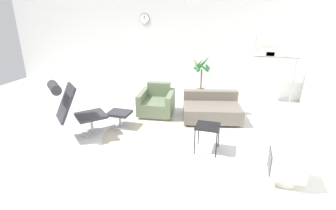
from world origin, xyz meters
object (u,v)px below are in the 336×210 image
at_px(armchair_red, 157,103).
at_px(crt_television, 287,166).
at_px(lounge_chair, 73,105).
at_px(ottoman, 120,116).
at_px(side_table, 208,129).
at_px(shelf_unit, 273,55).
at_px(potted_plant, 201,80).
at_px(couch_low, 211,110).

bearing_deg(armchair_red, crt_television, 135.62).
relative_size(lounge_chair, ottoman, 2.52).
height_order(armchair_red, crt_television, armchair_red).
relative_size(armchair_red, side_table, 1.90).
bearing_deg(ottoman, armchair_red, 60.62).
relative_size(ottoman, shelf_unit, 0.27).
xyz_separation_m(armchair_red, crt_television, (2.69, -2.03, 0.03)).
distance_m(side_table, potted_plant, 2.88).
height_order(lounge_chair, side_table, lounge_chair).
distance_m(potted_plant, shelf_unit, 1.96).
xyz_separation_m(couch_low, crt_television, (1.37, -2.08, 0.07)).
relative_size(side_table, shelf_unit, 0.28).
bearing_deg(crt_television, couch_low, 32.59).
distance_m(lounge_chair, couch_low, 3.01).
xyz_separation_m(ottoman, armchair_red, (0.53, 0.94, 0.01)).
xyz_separation_m(ottoman, side_table, (1.97, -0.49, 0.18)).
xyz_separation_m(crt_television, potted_plant, (-1.86, 3.42, 0.25)).
distance_m(lounge_chair, armchair_red, 2.03).
height_order(armchair_red, potted_plant, potted_plant).
xyz_separation_m(lounge_chair, shelf_unit, (3.78, 3.25, 0.62)).
bearing_deg(couch_low, crt_television, 109.30).
distance_m(ottoman, side_table, 2.03).
relative_size(couch_low, crt_television, 2.78).
height_order(ottoman, potted_plant, potted_plant).
distance_m(armchair_red, potted_plant, 1.64).
bearing_deg(potted_plant, lounge_chair, -123.30).
relative_size(couch_low, side_table, 2.97).
bearing_deg(crt_television, potted_plant, 27.64).
bearing_deg(shelf_unit, armchair_red, -148.21).
relative_size(ottoman, side_table, 0.94).
distance_m(couch_low, shelf_unit, 2.31).
distance_m(lounge_chair, crt_television, 3.88).
height_order(lounge_chair, potted_plant, potted_plant).
bearing_deg(side_table, couch_low, 94.72).
relative_size(potted_plant, shelf_unit, 0.70).
bearing_deg(couch_low, lounge_chair, 19.97).
height_order(ottoman, shelf_unit, shelf_unit).
height_order(crt_television, potted_plant, potted_plant).
relative_size(armchair_red, couch_low, 0.64).
height_order(potted_plant, shelf_unit, shelf_unit).
height_order(lounge_chair, armchair_red, lounge_chair).
height_order(lounge_chair, ottoman, lounge_chair).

